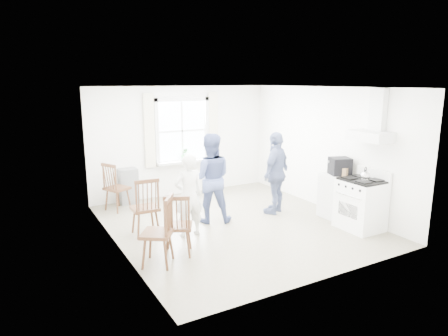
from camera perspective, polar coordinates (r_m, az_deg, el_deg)
room_shell at (r=7.46m, az=1.63°, el=1.41°), size 4.62×5.12×2.64m
window_assembly at (r=9.59m, az=-5.93°, el=4.77°), size 1.88×0.24×1.70m
range_hood at (r=7.69m, az=20.49°, el=5.50°), size 0.45×0.76×0.94m
shelf_unit at (r=9.22m, az=-13.50°, el=-2.54°), size 0.40×0.30×0.80m
gas_stove at (r=7.84m, az=18.95°, el=-4.86°), size 0.68×0.76×1.12m
kettle at (r=7.63m, az=19.50°, el=-1.07°), size 0.18×0.18×0.25m
low_cabinet at (r=8.36m, az=15.70°, el=-3.84°), size 0.50×0.55×0.90m
stereo_stack at (r=8.18m, az=16.23°, el=0.25°), size 0.47×0.45×0.34m
cardboard_box at (r=8.16m, az=16.83°, el=-0.46°), size 0.29×0.25×0.16m
windsor_chair_a at (r=7.13m, az=-11.02°, el=-4.68°), size 0.47×0.46×1.07m
windsor_chair_b at (r=6.26m, az=-6.70°, el=-7.27°), size 0.57×0.57×1.02m
windsor_chair_c at (r=6.01m, az=-8.51°, el=-7.80°), size 0.62×0.62×1.08m
person_left at (r=7.06m, az=-5.07°, el=-3.92°), size 0.54×0.54×1.49m
person_mid at (r=7.72m, az=-2.01°, el=-1.46°), size 1.12×1.12×1.75m
person_right at (r=8.31m, az=7.45°, el=-0.70°), size 1.36×1.36×1.71m
potted_plant at (r=9.58m, az=-5.67°, el=1.96°), size 0.21×0.21×0.30m
windsor_chair_d at (r=8.69m, az=-15.66°, el=-1.94°), size 0.58×0.58×1.05m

